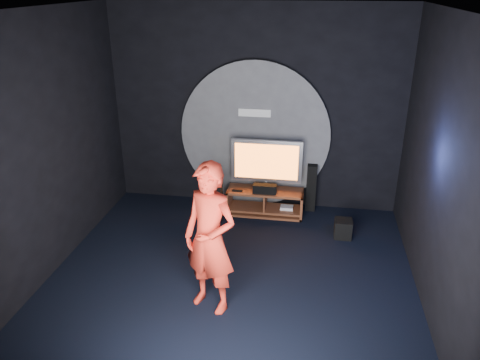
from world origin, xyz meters
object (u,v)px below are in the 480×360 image
at_px(media_console, 265,203).
at_px(player, 210,239).
at_px(tower_speaker_right, 311,187).
at_px(subwoofer, 343,228).
at_px(tv, 266,163).
at_px(tower_speaker_left, 217,197).

relative_size(media_console, player, 0.68).
distance_m(tower_speaker_right, subwoofer, 1.09).
bearing_deg(tv, tower_speaker_right, 16.62).
bearing_deg(tv, subwoofer, -27.07).
height_order(subwoofer, player, player).
relative_size(tv, subwoofer, 4.04).
height_order(media_console, player, player).
height_order(tv, tower_speaker_left, tv).
bearing_deg(tower_speaker_right, media_console, -158.78).
xyz_separation_m(media_console, player, (-0.39, -2.61, 0.77)).
bearing_deg(player, tower_speaker_right, 90.61).
height_order(media_console, subwoofer, media_console).
xyz_separation_m(media_console, tower_speaker_left, (-0.79, -0.36, 0.23)).
xyz_separation_m(tower_speaker_left, subwoofer, (2.10, -0.24, -0.28)).
xyz_separation_m(tower_speaker_right, subwoofer, (0.54, -0.91, -0.28)).
bearing_deg(player, tv, 104.25).
bearing_deg(media_console, tv, 96.32).
bearing_deg(player, tower_speaker_left, 122.45).
bearing_deg(player, subwoofer, 72.06).
height_order(tower_speaker_left, subwoofer, tower_speaker_left).
relative_size(tower_speaker_right, subwoofer, 2.87).
bearing_deg(tower_speaker_left, tv, 28.89).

